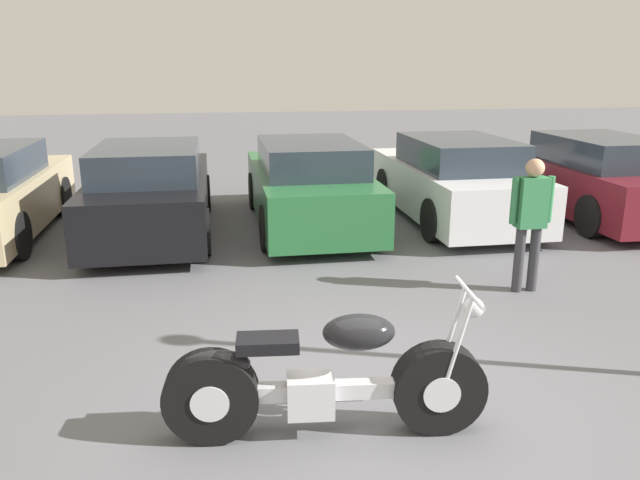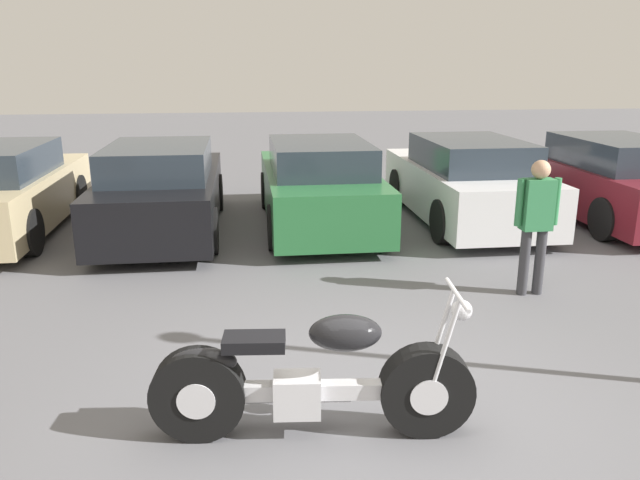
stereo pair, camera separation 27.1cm
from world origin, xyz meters
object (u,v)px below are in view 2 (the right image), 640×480
at_px(parked_car_green, 319,186).
at_px(person_standing, 536,217).
at_px(parked_car_black, 162,191).
at_px(parked_car_white, 465,182).
at_px(parked_car_champagne, 1,192).
at_px(parked_car_maroon, 609,180).
at_px(motorcycle, 309,382).

bearing_deg(parked_car_green, person_standing, -58.98).
height_order(parked_car_black, parked_car_green, same).
bearing_deg(parked_car_black, parked_car_white, 1.18).
bearing_deg(parked_car_champagne, parked_car_maroon, -1.63).
relative_size(motorcycle, parked_car_green, 0.54).
bearing_deg(person_standing, parked_car_white, 83.07).
distance_m(motorcycle, parked_car_maroon, 8.28).
bearing_deg(motorcycle, person_standing, 41.32).
xyz_separation_m(parked_car_green, parked_car_maroon, (5.03, -0.15, 0.00)).
bearing_deg(parked_car_maroon, parked_car_green, 178.28).
relative_size(parked_car_black, parked_car_green, 1.00).
xyz_separation_m(parked_car_black, parked_car_maroon, (7.54, -0.07, 0.00)).
bearing_deg(parked_car_black, motorcycle, -74.00).
height_order(parked_car_black, parked_car_white, same).
xyz_separation_m(parked_car_champagne, parked_car_maroon, (10.06, -0.29, 0.00)).
distance_m(motorcycle, parked_car_white, 6.90).
height_order(parked_car_champagne, parked_car_black, same).
height_order(parked_car_green, parked_car_white, same).
relative_size(parked_car_champagne, parked_car_green, 1.00).
xyz_separation_m(parked_car_black, parked_car_white, (5.03, 0.10, 0.00)).
relative_size(motorcycle, parked_car_white, 0.54).
xyz_separation_m(parked_car_maroon, person_standing, (-2.94, -3.32, 0.26)).
height_order(parked_car_champagne, parked_car_maroon, same).
bearing_deg(parked_car_black, parked_car_green, 1.87).
bearing_deg(parked_car_green, motorcycle, -97.66).
bearing_deg(parked_car_black, parked_car_champagne, 175.04).
bearing_deg(person_standing, parked_car_maroon, 48.51).
xyz_separation_m(parked_car_champagne, parked_car_green, (5.03, -0.14, 0.00)).
bearing_deg(parked_car_champagne, parked_car_green, -1.55).
distance_m(parked_car_white, person_standing, 3.53).
distance_m(parked_car_black, parked_car_maroon, 7.54).
distance_m(motorcycle, parked_car_champagne, 7.47).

